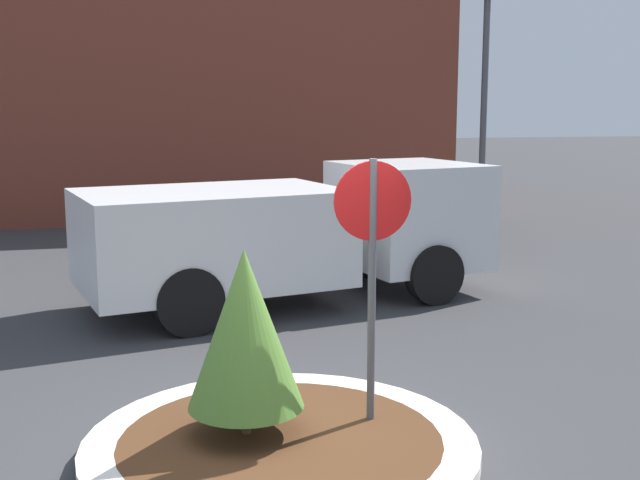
% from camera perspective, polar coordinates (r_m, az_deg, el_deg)
% --- Properties ---
extents(ground_plane, '(120.00, 120.00, 0.00)m').
position_cam_1_polar(ground_plane, '(7.00, -2.80, -15.16)').
color(ground_plane, '#38383A').
extents(traffic_island, '(3.32, 3.32, 0.17)m').
position_cam_1_polar(traffic_island, '(6.96, -2.81, -14.54)').
color(traffic_island, silver).
rests_on(traffic_island, ground_plane).
extents(stop_sign, '(0.68, 0.07, 2.48)m').
position_cam_1_polar(stop_sign, '(6.90, 3.73, -0.58)').
color(stop_sign, '#4C4C51').
rests_on(stop_sign, ground_plane).
extents(island_shrub, '(0.98, 0.98, 1.60)m').
position_cam_1_polar(island_shrub, '(6.73, -5.36, -6.31)').
color(island_shrub, brown).
rests_on(island_shrub, traffic_island).
extents(utility_truck, '(6.38, 3.50, 2.02)m').
position_cam_1_polar(utility_truck, '(11.88, -2.04, 0.74)').
color(utility_truck, silver).
rests_on(utility_truck, ground_plane).
extents(storefront_building, '(14.89, 6.07, 7.62)m').
position_cam_1_polar(storefront_building, '(22.92, -11.14, 11.66)').
color(storefront_building, brown).
rests_on(storefront_building, ground_plane).
extents(light_pole, '(0.70, 0.30, 5.68)m').
position_cam_1_polar(light_pole, '(20.34, 11.63, 10.70)').
color(light_pole, '#4C4C51').
rests_on(light_pole, ground_plane).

